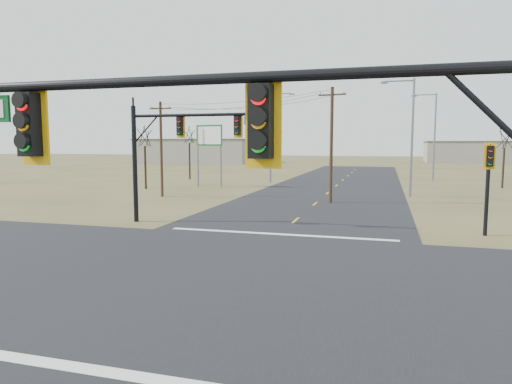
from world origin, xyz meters
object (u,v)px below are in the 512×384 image
at_px(streetlight_b, 433,132).
at_px(bare_tree_c, 505,138).
at_px(utility_pole_near, 331,143).
at_px(mast_arm_far, 180,138).
at_px(streetlight_a, 410,131).
at_px(highway_sign, 209,144).
at_px(utility_pole_far, 161,147).
at_px(bare_tree_b, 189,135).
at_px(streetlight_c, 272,132).
at_px(pedestal_signal_ne, 489,169).
at_px(mast_arm_near, 261,154).
at_px(bare_tree_a, 145,136).

distance_m(streetlight_b, bare_tree_c, 10.74).
bearing_deg(utility_pole_near, bare_tree_c, 46.91).
height_order(mast_arm_far, streetlight_a, streetlight_a).
distance_m(highway_sign, bare_tree_c, 31.29).
relative_size(streetlight_a, bare_tree_c, 1.53).
bearing_deg(streetlight_b, mast_arm_far, -132.08).
bearing_deg(utility_pole_far, bare_tree_b, 106.96).
relative_size(streetlight_b, streetlight_c, 1.02).
distance_m(pedestal_signal_ne, streetlight_b, 36.89).
xyz_separation_m(utility_pole_near, streetlight_b, (9.79, 25.88, 1.46)).
height_order(pedestal_signal_ne, streetlight_b, streetlight_b).
xyz_separation_m(highway_sign, bare_tree_b, (-6.42, 9.14, 1.17)).
height_order(utility_pole_far, streetlight_b, streetlight_b).
xyz_separation_m(utility_pole_near, utility_pole_far, (-14.98, 0.35, -0.35)).
height_order(streetlight_c, bare_tree_c, streetlight_c).
relative_size(mast_arm_near, bare_tree_b, 1.41).
xyz_separation_m(utility_pole_near, bare_tree_c, (16.15, 17.26, 0.56)).
distance_m(utility_pole_near, bare_tree_c, 23.64).
bearing_deg(streetlight_c, bare_tree_c, 10.86).
xyz_separation_m(mast_arm_near, highway_sign, (-16.71, 39.96, 0.11)).
bearing_deg(pedestal_signal_ne, mast_arm_near, -107.86).
distance_m(mast_arm_far, bare_tree_b, 33.85).
relative_size(highway_sign, streetlight_c, 0.62).
xyz_separation_m(mast_arm_far, highway_sign, (-6.95, 21.95, -0.33)).
bearing_deg(mast_arm_near, utility_pole_near, 98.33).
relative_size(highway_sign, streetlight_b, 0.61).
distance_m(mast_arm_near, bare_tree_c, 49.14).
distance_m(utility_pole_far, bare_tree_a, 7.61).
distance_m(utility_pole_near, streetlight_c, 19.57).
bearing_deg(mast_arm_far, pedestal_signal_ne, 9.04).
xyz_separation_m(highway_sign, bare_tree_c, (30.44, 7.22, 0.60)).
xyz_separation_m(mast_arm_far, bare_tree_b, (-13.37, 31.09, 0.84)).
height_order(streetlight_c, bare_tree_b, streetlight_c).
bearing_deg(streetlight_c, streetlight_b, 35.42).
bearing_deg(highway_sign, bare_tree_a, -126.30).
relative_size(mast_arm_near, pedestal_signal_ne, 2.15).
distance_m(utility_pole_near, streetlight_a, 8.70).
xyz_separation_m(utility_pole_near, bare_tree_a, (-19.84, 6.08, 0.79)).
distance_m(utility_pole_far, streetlight_c, 18.04).
bearing_deg(bare_tree_c, streetlight_c, 179.90).
bearing_deg(pedestal_signal_ne, streetlight_a, 102.04).
bearing_deg(streetlight_b, bare_tree_b, 174.70).
xyz_separation_m(mast_arm_near, bare_tree_b, (-23.13, 49.09, 1.28)).
bearing_deg(streetlight_a, bare_tree_a, 174.19).
height_order(highway_sign, bare_tree_b, bare_tree_b).
height_order(streetlight_a, streetlight_b, streetlight_b).
distance_m(utility_pole_near, highway_sign, 17.47).
xyz_separation_m(utility_pole_far, streetlight_a, (21.07, 5.77, 1.42)).
distance_m(utility_pole_near, bare_tree_b, 28.25).
xyz_separation_m(utility_pole_near, streetlight_c, (-9.04, 17.30, 1.32)).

